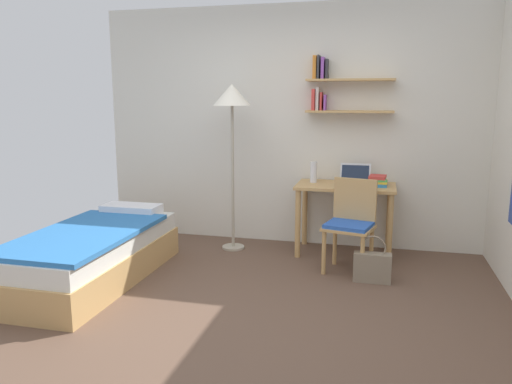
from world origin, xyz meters
TOP-DOWN VIEW (x-y plane):
  - ground_plane at (0.00, 0.00)m, footprint 5.28×5.28m
  - wall_back at (0.01, 2.02)m, footprint 4.40×0.27m
  - bed at (-1.54, 0.37)m, footprint 0.85×1.89m
  - desk at (0.58, 1.70)m, footprint 1.00×0.57m
  - desk_chair at (0.67, 1.19)m, footprint 0.51×0.47m
  - standing_lamp at (-0.60, 1.59)m, footprint 0.39×0.39m
  - laptop at (0.67, 1.77)m, footprint 0.32×0.23m
  - water_bottle at (0.24, 1.76)m, footprint 0.07×0.07m
  - book_stack at (0.90, 1.71)m, footprint 0.19×0.25m
  - handbag at (0.89, 0.93)m, footprint 0.33×0.12m

SIDE VIEW (x-z plane):
  - ground_plane at x=0.00m, z-range 0.00..0.00m
  - handbag at x=0.89m, z-range -0.07..0.36m
  - bed at x=-1.54m, z-range -0.03..0.51m
  - desk_chair at x=0.67m, z-range 0.05..0.92m
  - desk at x=0.58m, z-range 0.23..0.96m
  - book_stack at x=0.90m, z-range 0.73..0.84m
  - laptop at x=0.67m, z-range 0.69..0.89m
  - water_bottle at x=0.24m, z-range 0.74..0.95m
  - wall_back at x=0.01m, z-range 0.01..2.61m
  - standing_lamp at x=-0.60m, z-range 0.67..2.43m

